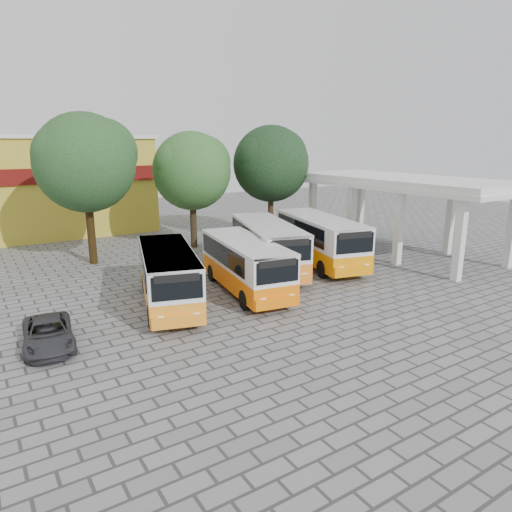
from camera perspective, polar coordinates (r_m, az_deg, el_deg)
ground at (r=24.54m, az=8.32°, el=-4.53°), size 90.00×90.00×0.00m
terminal_shelter at (r=33.74m, az=17.86°, el=8.58°), size 6.80×15.80×5.40m
shophouse_block at (r=43.83m, az=-27.02°, el=7.87°), size 20.40×10.40×8.30m
bus_far_left at (r=22.37m, az=-10.91°, el=-2.17°), size 4.40×8.17×2.78m
bus_centre_left at (r=23.98m, az=-1.33°, el=-0.78°), size 3.57×8.06×2.80m
bus_centre_right at (r=27.62m, az=1.44°, el=1.52°), size 4.94×8.95×3.04m
bus_far_right at (r=29.55m, az=8.02°, el=2.29°), size 4.59×9.05×3.10m
tree_left at (r=30.99m, az=-20.50°, el=11.23°), size 6.52×6.21×9.60m
tree_middle at (r=34.25m, az=-7.95°, el=10.79°), size 5.99×5.71×8.54m
tree_right at (r=36.82m, az=1.97°, el=11.75°), size 6.29×5.99×9.06m
parked_car at (r=19.66m, az=-24.54°, el=-8.84°), size 2.22×4.08×1.09m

